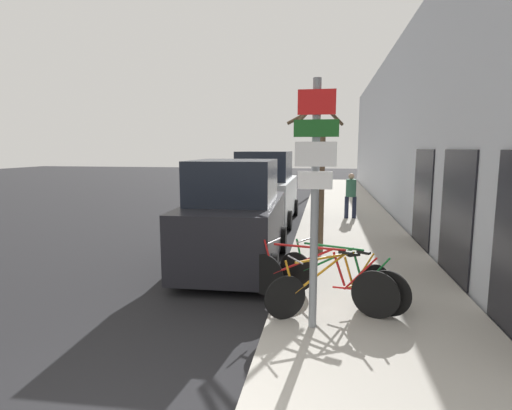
# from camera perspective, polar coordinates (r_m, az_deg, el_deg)

# --- Properties ---
(ground_plane) EXTENTS (80.00, 80.00, 0.00)m
(ground_plane) POSITION_cam_1_polar(r_m,az_deg,el_deg) (14.02, 2.39, -2.62)
(ground_plane) COLOR black
(sidewalk_curb) EXTENTS (3.20, 32.00, 0.15)m
(sidewalk_curb) POSITION_cam_1_polar(r_m,az_deg,el_deg) (16.67, 12.56, -0.84)
(sidewalk_curb) COLOR #ADA89E
(sidewalk_curb) RESTS_ON ground
(building_facade) EXTENTS (0.23, 32.00, 6.50)m
(building_facade) POSITION_cam_1_polar(r_m,az_deg,el_deg) (16.59, 19.04, 9.82)
(building_facade) COLOR #B2B7C1
(building_facade) RESTS_ON ground
(signpost) EXTENTS (0.58, 0.13, 3.34)m
(signpost) POSITION_cam_1_polar(r_m,az_deg,el_deg) (5.32, 8.43, 1.79)
(signpost) COLOR gray
(signpost) RESTS_ON sidewalk_curb
(bicycle_0) EXTENTS (1.87, 1.18, 0.89)m
(bicycle_0) POSITION_cam_1_polar(r_m,az_deg,el_deg) (6.24, 10.67, -11.42)
(bicycle_0) COLOR black
(bicycle_0) RESTS_ON sidewalk_curb
(bicycle_1) EXTENTS (2.40, 0.92, 0.97)m
(bicycle_1) POSITION_cam_1_polar(r_m,az_deg,el_deg) (6.39, 8.55, -10.58)
(bicycle_1) COLOR black
(bicycle_1) RESTS_ON sidewalk_curb
(bicycle_2) EXTENTS (2.02, 1.18, 0.94)m
(bicycle_2) POSITION_cam_1_polar(r_m,az_deg,el_deg) (6.60, 11.72, -10.19)
(bicycle_2) COLOR black
(bicycle_2) RESTS_ON sidewalk_curb
(parked_car_0) EXTENTS (2.20, 4.21, 2.36)m
(parked_car_0) POSITION_cam_1_polar(r_m,az_deg,el_deg) (8.74, -2.98, -2.02)
(parked_car_0) COLOR black
(parked_car_0) RESTS_ON ground
(parked_car_1) EXTENTS (2.10, 4.63, 2.50)m
(parked_car_1) POSITION_cam_1_polar(r_m,az_deg,el_deg) (14.20, 1.39, 2.10)
(parked_car_1) COLOR #B2B7BC
(parked_car_1) RESTS_ON ground
(pedestrian_near) EXTENTS (0.41, 0.35, 1.59)m
(pedestrian_near) POSITION_cam_1_polar(r_m,az_deg,el_deg) (14.45, 13.40, 1.76)
(pedestrian_near) COLOR #1E2338
(pedestrian_near) RESTS_ON sidewalk_curb
(street_tree) EXTENTS (1.34, 1.14, 3.62)m
(street_tree) POSITION_cam_1_polar(r_m,az_deg,el_deg) (9.39, 9.08, 3.60)
(street_tree) COLOR brown
(street_tree) RESTS_ON sidewalk_curb
(traffic_light) EXTENTS (0.20, 0.30, 4.50)m
(traffic_light) POSITION_cam_1_polar(r_m,az_deg,el_deg) (23.91, 8.75, 9.01)
(traffic_light) COLOR gray
(traffic_light) RESTS_ON sidewalk_curb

